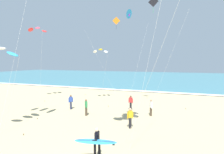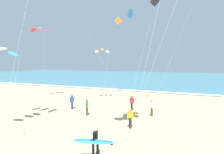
{
  "view_description": "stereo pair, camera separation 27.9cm",
  "coord_description": "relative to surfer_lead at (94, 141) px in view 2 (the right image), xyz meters",
  "views": [
    {
      "loc": [
        4.71,
        -5.02,
        5.15
      ],
      "look_at": [
        0.09,
        7.58,
        4.0
      ],
      "focal_mm": 28.39,
      "sensor_mm": 36.0,
      "label": 1
    },
    {
      "loc": [
        4.97,
        -4.93,
        5.15
      ],
      "look_at": [
        0.09,
        7.58,
        4.0
      ],
      "focal_mm": 28.39,
      "sensor_mm": 36.0,
      "label": 2
    }
  ],
  "objects": [
    {
      "name": "ocean_water",
      "position": [
        -0.9,
        52.16,
        -1.01
      ],
      "size": [
        160.0,
        60.0,
        0.08
      ],
      "primitive_type": "cube",
      "color": "teal",
      "rests_on": "ground"
    },
    {
      "name": "shoreline_foam",
      "position": [
        -0.9,
        22.46,
        -0.96
      ],
      "size": [
        160.0,
        1.37,
        0.01
      ],
      "primitive_type": "cube",
      "color": "white",
      "rests_on": "ocean_water"
    },
    {
      "name": "surfer_lead",
      "position": [
        0.0,
        0.0,
        0.0
      ],
      "size": [
        2.27,
        1.14,
        1.71
      ],
      "color": "black",
      "rests_on": "ground"
    },
    {
      "name": "kite_arc_ivory_near",
      "position": [
        -8.39,
        1.4,
        4.83
      ],
      "size": [
        2.95,
        2.63,
        6.23
      ],
      "color": "#2D99DB",
      "rests_on": "ground"
    },
    {
      "name": "kite_delta_cobalt_mid",
      "position": [
        -1.57,
        12.27,
        9.53
      ],
      "size": [
        1.97,
        5.12,
        11.18
      ],
      "color": "#2D99DB",
      "rests_on": "ground"
    },
    {
      "name": "kite_diamond_amber_high",
      "position": [
        -5.01,
        17.26,
        9.63
      ],
      "size": [
        5.2,
        1.47,
        11.78
      ],
      "color": "orange",
      "rests_on": "ground"
    },
    {
      "name": "kite_diamond_charcoal_low",
      "position": [
        1.28,
        12.75,
        10.28
      ],
      "size": [
        4.33,
        0.28,
        12.44
      ],
      "color": "black",
      "rests_on": "ground"
    },
    {
      "name": "kite_arc_rose_close",
      "position": [
        -13.81,
        11.17,
        8.38
      ],
      "size": [
        2.61,
        2.59,
        9.77
      ],
      "color": "red",
      "rests_on": "ground"
    },
    {
      "name": "kite_arc_golden_extra",
      "position": [
        -5.72,
        13.56,
        5.53
      ],
      "size": [
        3.32,
        3.89,
        6.87
      ],
      "color": "white",
      "rests_on": "ground"
    },
    {
      "name": "bystander_red_top",
      "position": [
        -0.71,
        10.08,
        -0.24
      ],
      "size": [
        0.5,
        0.23,
        1.59
      ],
      "color": "black",
      "rests_on": "ground"
    },
    {
      "name": "bystander_white_top",
      "position": [
        1.6,
        8.78,
        -0.24
      ],
      "size": [
        0.31,
        0.45,
        1.59
      ],
      "color": "#4C3D2D",
      "rests_on": "ground"
    },
    {
      "name": "bystander_yellow_top",
      "position": [
        0.52,
        5.06,
        -0.24
      ],
      "size": [
        0.45,
        0.31,
        1.59
      ],
      "color": "black",
      "rests_on": "ground"
    },
    {
      "name": "bystander_blue_top",
      "position": [
        -6.91,
        8.2,
        -0.24
      ],
      "size": [
        0.33,
        0.42,
        1.59
      ],
      "color": "#2D334C",
      "rests_on": "ground"
    },
    {
      "name": "bystander_green_top",
      "position": [
        -4.25,
        6.76,
        -0.24
      ],
      "size": [
        0.37,
        0.38,
        1.59
      ],
      "color": "#4C3D2D",
      "rests_on": "ground"
    }
  ]
}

